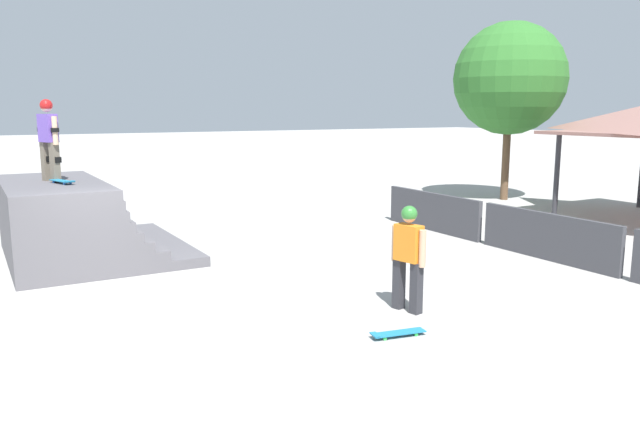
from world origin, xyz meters
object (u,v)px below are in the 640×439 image
Objects in this scene: bystander_walking at (408,250)px; skateboard_on_ground at (396,333)px; skateboard_on_deck at (63,181)px; skater_on_deck at (48,134)px; tree_beside_pavilion at (510,79)px.

bystander_walking reaches higher than skateboard_on_ground.
skateboard_on_deck is at bearing 22.95° from bystander_walking.
skater_on_deck reaches higher than skateboard_on_ground.
skater_on_deck reaches higher than skateboard_on_deck.
tree_beside_pavilion is (-2.42, 15.58, 2.59)m from skateboard_on_deck.
tree_beside_pavilion is at bearing 80.96° from skateboard_on_deck.
tree_beside_pavilion reaches higher than bystander_walking.
bystander_walking is at bearing -124.65° from skateboard_on_ground.
bystander_walking is (6.22, 4.42, -0.77)m from skateboard_on_deck.
bystander_walking is 2.05× the size of skateboard_on_ground.
tree_beside_pavilion is (-8.64, 11.16, 3.36)m from bystander_walking.
tree_beside_pavilion reaches higher than skateboard_on_ground.
bystander_walking is 14.51m from tree_beside_pavilion.
skateboard_on_deck is at bearing -53.60° from skateboard_on_ground.
skateboard_on_deck is 8.14m from skateboard_on_ground.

